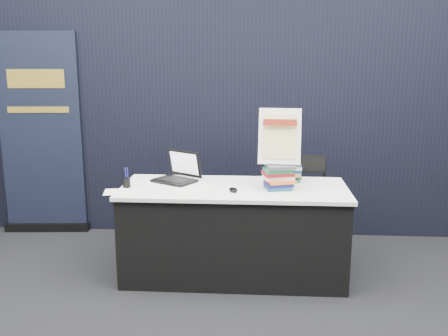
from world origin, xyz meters
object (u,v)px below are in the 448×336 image
book_stack_tall (279,177)px  book_stack_short (290,172)px  display_table (234,231)px  pullup_banner (42,146)px  stacking_chair (302,205)px  laptop (175,174)px  info_sign (280,137)px

book_stack_tall → book_stack_short: 0.29m
display_table → book_stack_tall: bearing=-8.2°
display_table → pullup_banner: bearing=154.3°
display_table → book_stack_tall: (0.35, -0.05, 0.47)m
book_stack_short → pullup_banner: 2.54m
display_table → pullup_banner: (-1.97, 0.95, 0.51)m
book_stack_short → stacking_chair: stacking_chair is taller
book_stack_short → laptop: bearing=-177.1°
book_stack_tall → pullup_banner: size_ratio=0.12×
display_table → book_stack_tall: size_ratio=7.60×
info_sign → pullup_banner: (-2.32, 0.97, -0.27)m
book_stack_short → stacking_chair: (0.12, 0.10, -0.31)m
display_table → stacking_chair: size_ratio=1.95×
laptop → pullup_banner: bearing=-176.7°
book_stack_short → pullup_banner: bearing=163.2°
laptop → info_sign: info_sign is taller
book_stack_short → book_stack_tall: bearing=-111.7°
book_stack_tall → info_sign: bearing=90.0°
book_stack_tall → stacking_chair: book_stack_tall is taller
laptop → pullup_banner: size_ratio=0.20×
laptop → book_stack_tall: 0.88m
display_table → pullup_banner: pullup_banner is taller
pullup_banner → book_stack_tall: bearing=-27.8°
info_sign → pullup_banner: 2.53m
display_table → stacking_chair: (0.58, 0.32, 0.14)m
book_stack_short → display_table: bearing=-154.7°
display_table → book_stack_tall: 0.59m
laptop → info_sign: size_ratio=0.92×
book_stack_tall → laptop: bearing=165.7°
book_stack_tall → stacking_chair: bearing=58.4°
laptop → stacking_chair: laptop is taller
pullup_banner → stacking_chair: (2.55, -0.63, -0.38)m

